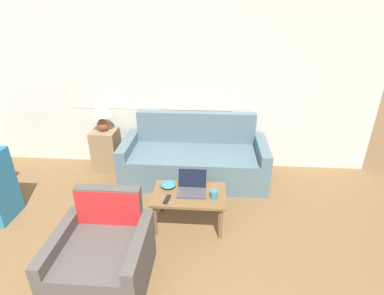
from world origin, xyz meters
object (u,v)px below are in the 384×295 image
at_px(table_lamp, 101,112).
at_px(tv_remote, 167,199).
at_px(couch, 195,160).
at_px(coffee_table, 189,198).
at_px(cup_navy, 214,194).
at_px(armchair, 104,257).
at_px(laptop, 192,187).
at_px(snack_bowl, 168,184).

height_order(table_lamp, tv_remote, table_lamp).
height_order(couch, tv_remote, couch).
bearing_deg(coffee_table, cup_navy, -13.27).
bearing_deg(armchair, laptop, 49.94).
relative_size(table_lamp, tv_remote, 2.84).
xyz_separation_m(snack_bowl, tv_remote, (0.02, -0.26, -0.02)).
height_order(armchair, laptop, armchair).
relative_size(armchair, table_lamp, 1.84).
bearing_deg(armchair, tv_remote, 55.00).
bearing_deg(table_lamp, armchair, -72.11).
relative_size(armchair, snack_bowl, 4.53).
bearing_deg(tv_remote, cup_navy, 8.64).
distance_m(couch, cup_navy, 1.19).
bearing_deg(couch, armchair, -110.16).
height_order(table_lamp, snack_bowl, table_lamp).
bearing_deg(couch, snack_bowl, -104.20).
distance_m(coffee_table, snack_bowl, 0.29).
height_order(armchair, table_lamp, table_lamp).
relative_size(couch, tv_remote, 13.08).
relative_size(cup_navy, snack_bowl, 0.51).
xyz_separation_m(coffee_table, cup_navy, (0.27, -0.06, 0.10)).
distance_m(coffee_table, tv_remote, 0.27).
distance_m(armchair, cup_navy, 1.26).
bearing_deg(coffee_table, tv_remote, -148.11).
relative_size(couch, armchair, 2.50).
xyz_separation_m(coffee_table, snack_bowl, (-0.25, 0.12, 0.09)).
bearing_deg(snack_bowl, coffee_table, -24.84).
relative_size(table_lamp, cup_navy, 4.83).
xyz_separation_m(couch, table_lamp, (-1.36, 0.15, 0.65)).
bearing_deg(couch, coffee_table, -89.54).
bearing_deg(coffee_table, laptop, 59.35).
bearing_deg(snack_bowl, couch, 75.80).
xyz_separation_m(couch, armchair, (-0.70, -1.90, -0.02)).
bearing_deg(snack_bowl, tv_remote, -84.51).
xyz_separation_m(table_lamp, laptop, (1.40, -1.18, -0.45)).
bearing_deg(table_lamp, coffee_table, -41.90).
distance_m(armchair, laptop, 1.16).
bearing_deg(snack_bowl, armchair, -115.78).
relative_size(coffee_table, snack_bowl, 4.53).
height_order(laptop, tv_remote, laptop).
bearing_deg(table_lamp, cup_navy, -38.19).
bearing_deg(laptop, table_lamp, 139.78).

